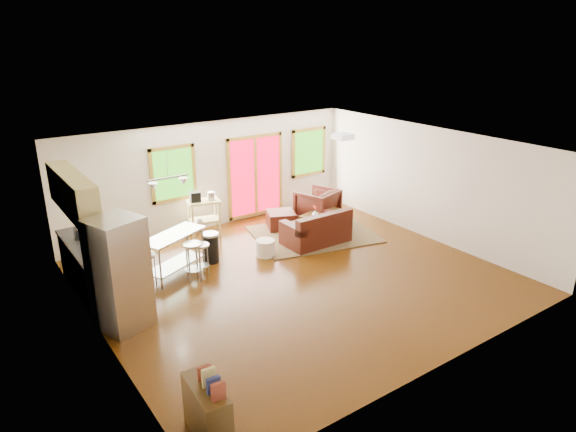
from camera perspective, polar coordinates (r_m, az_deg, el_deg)
floor at (r=10.21m, az=0.97°, el=-6.87°), size 7.50×7.00×0.02m
ceiling at (r=9.33m, az=1.07°, el=7.65°), size 7.50×7.00×0.02m
back_wall at (r=12.57m, az=-8.45°, el=4.52°), size 7.50×0.02×2.60m
left_wall at (r=8.23m, az=-20.78°, el=-5.05°), size 0.02×7.00×2.60m
right_wall at (r=12.19m, az=15.51°, el=3.51°), size 0.02×7.00×2.60m
front_wall at (r=7.39m, az=17.36°, el=-7.54°), size 7.50×0.02×2.60m
window_left at (r=12.08m, az=-12.62°, el=4.60°), size 1.10×0.05×1.30m
french_doors at (r=13.14m, az=-3.63°, el=4.47°), size 1.60×0.05×2.10m
window_right at (r=13.97m, az=2.33°, el=7.12°), size 1.10×0.05×1.30m
rug at (r=12.27m, az=2.83°, el=-2.02°), size 3.18×2.71×0.03m
loveseat at (r=11.66m, az=3.22°, el=-1.65°), size 1.48×0.84×0.79m
coffee_table at (r=12.43m, az=3.91°, el=0.06°), size 1.25×0.95×0.44m
armchair at (r=12.99m, az=3.26°, el=1.36°), size 1.11×1.08×0.93m
ottoman at (r=12.57m, az=-0.77°, el=-0.46°), size 0.85×0.85×0.43m
pouf at (r=11.08m, az=-2.53°, el=-3.57°), size 0.53×0.53×0.36m
vase at (r=12.22m, az=3.05°, el=0.35°), size 0.22×0.22×0.29m
book at (r=12.32m, az=4.31°, el=0.74°), size 0.23×0.04×0.31m
cabinets at (r=9.96m, az=-21.59°, el=-3.14°), size 0.64×2.24×2.30m
refrigerator at (r=8.65m, az=-18.19°, el=-6.11°), size 0.95×0.93×1.88m
island at (r=10.32m, az=-12.56°, el=-3.39°), size 1.47×1.07×0.86m
cup at (r=10.38m, az=-9.77°, el=-0.58°), size 0.13×0.11×0.12m
bar_stool_a at (r=9.93m, az=-15.34°, el=-5.05°), size 0.42×0.42×0.70m
bar_stool_b at (r=10.01m, az=-10.55°, el=-4.06°), size 0.44×0.44×0.78m
bar_stool_c at (r=10.25m, az=-9.58°, el=-3.98°), size 0.31×0.31×0.66m
trash_can at (r=10.86m, az=-8.57°, el=-3.46°), size 0.46×0.46×0.64m
kitchen_cart at (r=12.07m, az=-9.44°, el=1.13°), size 0.82×0.63×1.12m
bookshelf at (r=6.51m, az=-8.95°, el=-20.67°), size 0.38×0.84×0.97m
ceiling_flush at (r=10.79m, az=6.13°, el=8.78°), size 0.35×0.35×0.12m
pendant_light at (r=9.90m, az=-13.14°, el=3.59°), size 0.80×0.18×0.79m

